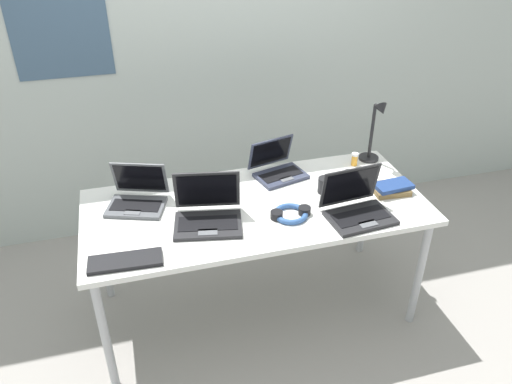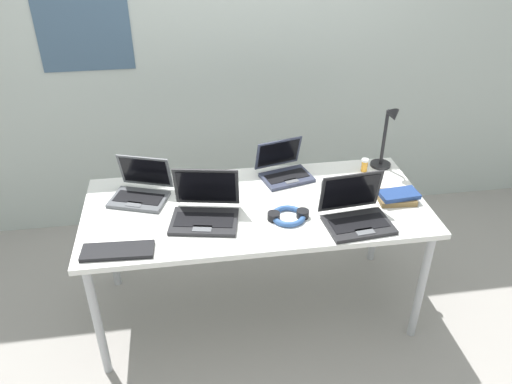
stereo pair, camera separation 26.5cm
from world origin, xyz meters
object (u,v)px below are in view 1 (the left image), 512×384
Objects in this scene: external_keyboard at (125,261)px; laptop_near_lamp at (278,168)px; computer_mouse at (347,173)px; cell_phone at (183,189)px; laptop_front_right at (137,198)px; book_stack at (391,188)px; laptop_by_keyboard at (357,208)px; laptop_far_corner at (208,214)px; coffee_mug at (325,185)px; desk_lamp at (375,132)px; headphones at (291,213)px; pill_bottle at (355,159)px.

laptop_near_lamp is at bearing 35.97° from external_keyboard.
computer_mouse reaches higher than cell_phone.
book_stack is at bearing -9.84° from laptop_front_right.
laptop_front_right reaches higher than computer_mouse.
laptop_by_keyboard is 2.54× the size of cell_phone.
cell_phone is (-0.07, 0.34, -0.04)m from laptop_far_corner.
laptop_far_corner is at bearing -170.77° from coffee_mug.
desk_lamp is 0.39m from book_stack.
laptop_near_lamp is (-0.60, -0.00, -0.16)m from desk_lamp.
book_stack is (1.35, -0.23, -0.02)m from laptop_front_right.
computer_mouse is at bearing 15.44° from laptop_far_corner.
book_stack reaches higher than headphones.
book_stack is (0.28, 0.16, -0.02)m from laptop_by_keyboard.
book_stack is at bearing 7.29° from headphones.
cell_phone is 0.78m from coffee_mug.
external_keyboard is 1.54× the size of headphones.
pill_bottle is at bearing 66.65° from laptop_by_keyboard.
book_stack is (1.10, -0.32, 0.02)m from cell_phone.
desk_lamp is at bearing 0.25° from laptop_near_lamp.
pill_bottle is 0.70× the size of coffee_mug.
coffee_mug is (1.00, -0.14, 0.00)m from laptop_front_right.
pill_bottle reaches higher than book_stack.
pill_bottle is (0.09, 0.11, 0.02)m from computer_mouse.
laptop_near_lamp is 1.51× the size of book_stack.
laptop_far_corner is at bearing 168.94° from laptop_by_keyboard.
laptop_front_right is at bearing 142.58° from laptop_far_corner.
computer_mouse is 0.27m from book_stack.
laptop_near_lamp is 0.40m from computer_mouse.
laptop_front_right is 0.27m from cell_phone.
pill_bottle is at bearing 25.63° from external_keyboard.
computer_mouse is (0.38, -0.12, -0.03)m from laptop_near_lamp.
laptop_far_corner is 0.60m from laptop_near_lamp.
external_keyboard is 0.85m from headphones.
desk_lamp is 1.87× the size of headphones.
laptop_by_keyboard reaches higher than laptop_near_lamp.
laptop_front_right is 1.37m from book_stack.
external_keyboard is 2.43× the size of cell_phone.
desk_lamp is 1.85× the size of book_stack.
coffee_mug is (0.25, 0.17, 0.03)m from headphones.
desk_lamp is at bearing 81.64° from book_stack.
headphones reaches higher than external_keyboard.
laptop_by_keyboard is 0.40m from computer_mouse.
laptop_far_corner is 1.16× the size of laptop_near_lamp.
external_keyboard is 4.18× the size of pill_bottle.
desk_lamp is 0.62m from laptop_near_lamp.
laptop_by_keyboard is 1.61× the size of headphones.
laptop_by_keyboard is at bearing -150.06° from book_stack.
book_stack is (1.02, 0.02, -0.02)m from laptop_far_corner.
laptop_by_keyboard is 0.26m from coffee_mug.
computer_mouse is (1.19, -0.01, -0.03)m from laptop_front_right.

